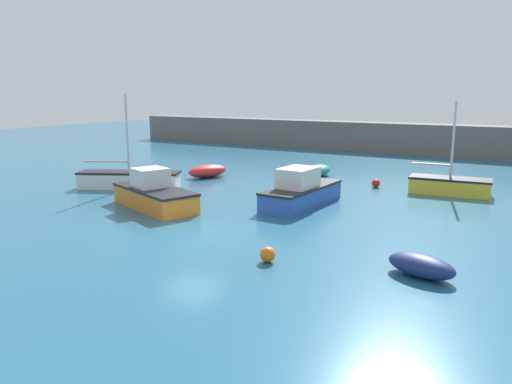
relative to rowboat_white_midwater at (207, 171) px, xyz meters
The scene contains 11 objects.
ground_plane 13.56m from the rowboat_white_midwater, 56.60° to the right, with size 120.00×120.00×0.20m, color #235B7A.
harbor_breakwater 21.63m from the rowboat_white_midwater, 69.81° to the left, with size 59.78×2.70×2.77m, color #66605B.
rowboat_white_midwater is the anchor object (origin of this frame).
motorboat_grey_hull 9.17m from the rowboat_white_midwater, 70.58° to the right, with size 5.67×3.74×1.95m.
cabin_cruiser_white 10.15m from the rowboat_white_midwater, 26.28° to the right, with size 2.15×5.65×1.97m.
sailboat_tall_mast 5.78m from the rowboat_white_midwater, 107.35° to the right, with size 6.05×4.05×5.52m.
sailboat_twin_hulled 15.24m from the rowboat_white_midwater, ahead, with size 4.45×1.98×5.14m.
rowboat_blue_near 7.41m from the rowboat_white_midwater, 32.41° to the left, with size 1.57×3.00×0.78m.
dinghy_near_pier 20.23m from the rowboat_white_midwater, 34.75° to the right, with size 2.43×1.66×0.70m.
mooring_buoy_red 11.11m from the rowboat_white_midwater, 11.40° to the left, with size 0.49×0.49×0.49m, color red.
mooring_buoy_orange 17.46m from the rowboat_white_midwater, 47.23° to the right, with size 0.53×0.53×0.53m, color orange.
Camera 1 is at (12.26, -15.54, 5.68)m, focal length 35.00 mm.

